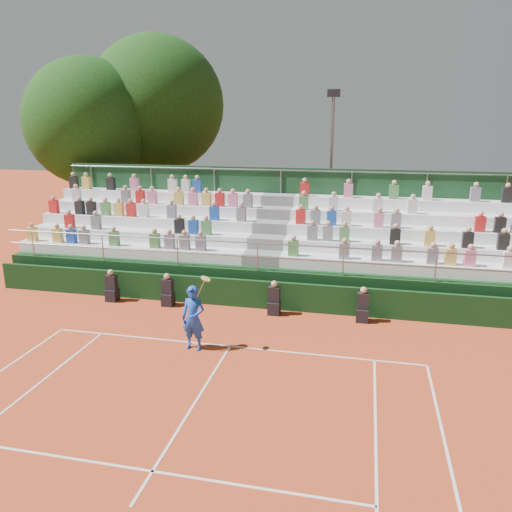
% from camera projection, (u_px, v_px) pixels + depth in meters
% --- Properties ---
extents(ground, '(90.00, 90.00, 0.00)m').
position_uv_depth(ground, '(230.00, 346.00, 14.53)').
color(ground, '#C54620').
rests_on(ground, ground).
extents(courtside_wall, '(20.00, 0.15, 1.00)m').
position_uv_depth(courtside_wall, '(254.00, 294.00, 17.41)').
color(courtside_wall, black).
rests_on(courtside_wall, ground).
extents(line_officials, '(9.33, 0.40, 1.19)m').
position_uv_depth(line_officials, '(225.00, 297.00, 17.19)').
color(line_officials, black).
rests_on(line_officials, ground).
extents(grandstand, '(20.00, 5.20, 4.40)m').
position_uv_depth(grandstand, '(271.00, 254.00, 20.31)').
color(grandstand, black).
rests_on(grandstand, ground).
extents(tennis_player, '(0.89, 0.50, 2.22)m').
position_uv_depth(tennis_player, '(193.00, 318.00, 14.14)').
color(tennis_player, blue).
rests_on(tennis_player, ground).
extents(tree_west, '(6.60, 6.60, 9.54)m').
position_uv_depth(tree_west, '(89.00, 123.00, 26.12)').
color(tree_west, '#3C2315').
rests_on(tree_west, ground).
extents(tree_east, '(7.52, 7.52, 10.95)m').
position_uv_depth(tree_east, '(157.00, 105.00, 27.94)').
color(tree_east, '#3C2315').
rests_on(tree_east, ground).
extents(floodlight_mast, '(0.60, 0.25, 7.77)m').
position_uv_depth(floodlight_mast, '(331.00, 158.00, 24.34)').
color(floodlight_mast, gray).
rests_on(floodlight_mast, ground).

